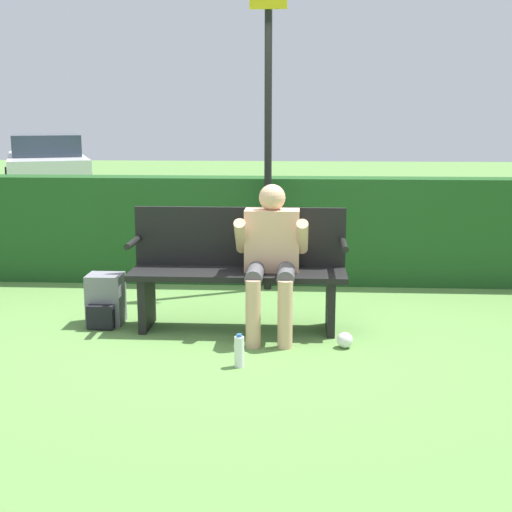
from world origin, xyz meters
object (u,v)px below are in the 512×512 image
backpack (105,301)px  signpost (268,116)px  person_seated (271,251)px  parked_car (46,163)px  park_bench (238,268)px  water_bottle (239,351)px

backpack → signpost: signpost is taller
person_seated → backpack: (-1.35, 0.15, -0.45)m
person_seated → parked_car: parked_car is taller
parked_car → park_bench: bearing=-174.6°
park_bench → person_seated: person_seated is taller
backpack → signpost: 2.30m
backpack → parked_car: 11.15m
park_bench → water_bottle: 1.00m
signpost → parked_car: 10.63m
person_seated → backpack: 1.43m
parked_car → backpack: bearing=-179.6°
water_bottle → parked_car: 12.47m
park_bench → backpack: 1.12m
person_seated → signpost: size_ratio=0.39×
backpack → parked_car: size_ratio=0.09×
park_bench → person_seated: 0.34m
water_bottle → backpack: bearing=141.6°
person_seated → water_bottle: person_seated is taller
park_bench → parked_car: 11.60m
water_bottle → parked_car: (-5.33, 11.26, 0.48)m
water_bottle → signpost: 2.68m
backpack → parked_car: bearing=111.9°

